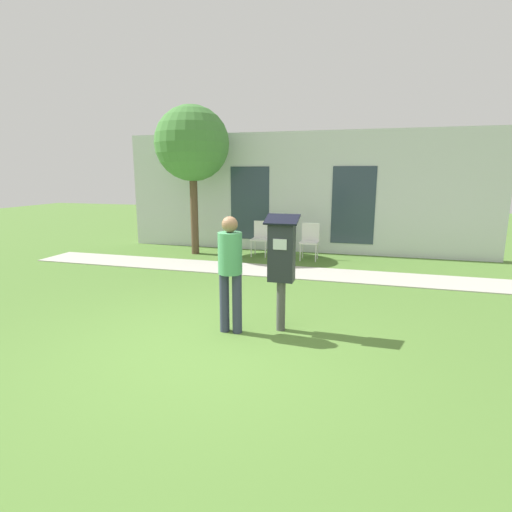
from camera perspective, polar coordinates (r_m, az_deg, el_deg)
ground_plane at (r=5.06m, az=-6.73°, el=-13.17°), size 40.00×40.00×0.00m
sidewalk at (r=8.78m, az=3.51°, el=-2.20°), size 12.00×1.10×0.02m
building_facade at (r=10.97m, az=6.41°, el=8.93°), size 10.00×0.26×3.20m
parking_meter at (r=5.32m, az=3.67°, el=-0.27°), size 0.44×0.31×1.59m
person_standing at (r=5.28m, az=-3.70°, el=-1.36°), size 0.32×0.32×1.58m
outdoor_chair_left at (r=10.43m, az=0.73°, el=2.96°), size 0.44×0.44×0.90m
outdoor_chair_middle at (r=10.03m, az=7.70°, el=2.50°), size 0.44×0.44×0.90m
tree at (r=10.69m, az=-9.11°, el=15.47°), size 1.90×1.90×3.82m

